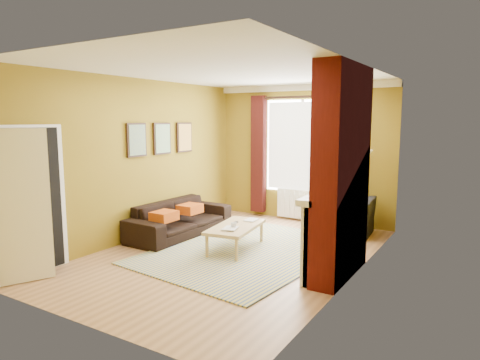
{
  "coord_description": "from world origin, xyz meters",
  "views": [
    {
      "loc": [
        3.47,
        -5.46,
        2.09
      ],
      "look_at": [
        0.0,
        0.25,
        1.15
      ],
      "focal_mm": 32.0,
      "sensor_mm": 36.0,
      "label": 1
    }
  ],
  "objects_px": {
    "sofa": "(180,218)",
    "floor_lamp": "(366,168)",
    "armchair": "(342,216)",
    "wicker_stool": "(312,214)",
    "coffee_table": "(236,228)"
  },
  "relations": [
    {
      "from": "coffee_table",
      "to": "wicker_stool",
      "type": "distance_m",
      "value": 2.21
    },
    {
      "from": "armchair",
      "to": "wicker_stool",
      "type": "distance_m",
      "value": 0.8
    },
    {
      "from": "sofa",
      "to": "coffee_table",
      "type": "distance_m",
      "value": 1.37
    },
    {
      "from": "coffee_table",
      "to": "floor_lamp",
      "type": "relative_size",
      "value": 0.83
    },
    {
      "from": "sofa",
      "to": "wicker_stool",
      "type": "xyz_separation_m",
      "value": [
        1.79,
        1.92,
        -0.08
      ]
    },
    {
      "from": "sofa",
      "to": "armchair",
      "type": "relative_size",
      "value": 2.01
    },
    {
      "from": "sofa",
      "to": "floor_lamp",
      "type": "xyz_separation_m",
      "value": [
        2.85,
        1.8,
        0.92
      ]
    },
    {
      "from": "coffee_table",
      "to": "sofa",
      "type": "bearing_deg",
      "value": 161.05
    },
    {
      "from": "sofa",
      "to": "coffee_table",
      "type": "bearing_deg",
      "value": -98.77
    },
    {
      "from": "wicker_stool",
      "to": "floor_lamp",
      "type": "xyz_separation_m",
      "value": [
        1.06,
        -0.12,
        1.0
      ]
    },
    {
      "from": "wicker_stool",
      "to": "floor_lamp",
      "type": "distance_m",
      "value": 1.46
    },
    {
      "from": "floor_lamp",
      "to": "sofa",
      "type": "bearing_deg",
      "value": -147.74
    },
    {
      "from": "wicker_stool",
      "to": "sofa",
      "type": "bearing_deg",
      "value": -132.93
    },
    {
      "from": "coffee_table",
      "to": "wicker_stool",
      "type": "bearing_deg",
      "value": 69.66
    },
    {
      "from": "armchair",
      "to": "wicker_stool",
      "type": "height_order",
      "value": "armchair"
    }
  ]
}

